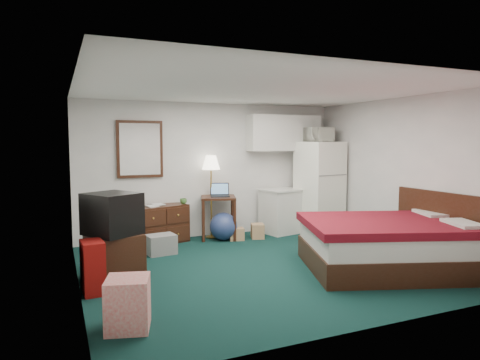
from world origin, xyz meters
name	(u,v)px	position (x,y,z in m)	size (l,w,h in m)	color
floor	(265,266)	(0.00, 0.00, 0.00)	(5.00, 4.50, 0.01)	#0B2829
ceiling	(266,90)	(0.00, 0.00, 2.50)	(5.00, 4.50, 0.01)	silver
walls	(265,179)	(0.00, 0.00, 1.25)	(5.01, 4.51, 2.50)	silver
mirror	(140,149)	(-1.35, 2.22, 1.65)	(0.80, 0.06, 1.00)	white
upper_cabinets	(284,133)	(1.45, 2.08, 1.95)	(1.50, 0.35, 0.70)	silver
headboard	(438,225)	(2.46, -0.81, 0.55)	(0.06, 1.56, 1.00)	#371E16
dresser	(159,224)	(-1.08, 1.98, 0.33)	(0.98, 0.45, 0.67)	#371E16
floor_lamp	(211,197)	(-0.09, 2.05, 0.76)	(0.33, 0.33, 1.53)	gold
desk	(218,217)	(0.00, 1.93, 0.39)	(0.62, 0.62, 0.78)	#371E16
exercise_ball	(223,226)	(0.04, 1.76, 0.25)	(0.50, 0.50, 0.50)	navy
kitchen_counter	(282,212)	(1.34, 1.91, 0.42)	(0.76, 0.58, 0.83)	silver
fridge	(319,187)	(2.02, 1.66, 0.89)	(0.73, 0.73, 1.78)	white
bed	(386,245)	(1.48, -0.81, 0.34)	(2.14, 1.67, 0.68)	maroon
tv_stand	(114,256)	(-2.06, 0.24, 0.30)	(0.60, 0.65, 0.60)	#371E16
suitcase	(93,267)	(-2.35, -0.19, 0.31)	(0.24, 0.38, 0.62)	maroon
retail_box	(128,303)	(-2.13, -1.35, 0.25)	(0.40, 0.40, 0.50)	silver
file_bin	(161,244)	(-1.22, 1.24, 0.15)	(0.44, 0.33, 0.31)	gray
cardboard_box_a	(237,234)	(0.26, 1.67, 0.11)	(0.26, 0.22, 0.22)	#A67858
cardboard_box_b	(257,231)	(0.67, 1.65, 0.13)	(0.23, 0.27, 0.27)	#A67858
laptop	(220,190)	(0.02, 1.88, 0.90)	(0.34, 0.28, 0.24)	black
crt_tv	(112,214)	(-2.07, 0.22, 0.86)	(0.58, 0.62, 0.53)	black
microwave	(319,133)	(2.01, 1.68, 1.95)	(0.51, 0.28, 0.34)	white
book_a	(147,200)	(-1.31, 1.87, 0.79)	(0.18, 0.02, 0.24)	#A67858
book_b	(153,199)	(-1.18, 2.00, 0.79)	(0.19, 0.02, 0.25)	#A67858
mug	(183,200)	(-0.64, 1.99, 0.73)	(0.13, 0.10, 0.13)	#467833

